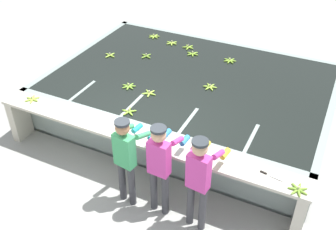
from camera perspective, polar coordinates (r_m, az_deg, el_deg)
ground_plane at (r=6.81m, az=-4.90°, el=-10.10°), size 80.00×80.00×0.00m
wash_tank at (r=8.17m, az=3.25°, el=2.74°), size 5.50×3.84×0.91m
work_ledge at (r=6.50m, az=-4.19°, el=-4.69°), size 5.50×0.45×0.91m
worker_0 at (r=5.93m, az=-6.08°, el=-5.69°), size 0.48×0.74×1.59m
worker_1 at (r=5.74m, az=-1.14°, el=-6.82°), size 0.43×0.72×1.63m
worker_2 at (r=5.53m, az=4.57°, el=-8.78°), size 0.46×0.73×1.64m
banana_bunch_floating_0 at (r=9.32m, az=0.55°, el=10.42°), size 0.28×0.27×0.08m
banana_bunch_floating_1 at (r=8.62m, az=8.96°, el=7.82°), size 0.28×0.27×0.08m
banana_bunch_floating_2 at (r=8.72m, az=-3.18°, el=8.55°), size 0.28×0.28×0.08m
banana_bunch_floating_3 at (r=8.83m, az=3.58°, el=8.88°), size 0.28×0.27×0.08m
banana_bunch_floating_4 at (r=6.89m, az=-5.70°, el=0.50°), size 0.27×0.28×0.08m
banana_bunch_floating_5 at (r=7.37m, az=-2.75°, el=3.19°), size 0.27×0.28×0.08m
banana_bunch_floating_6 at (r=7.62m, az=-5.71°, el=4.18°), size 0.28×0.28×0.08m
banana_bunch_floating_7 at (r=7.60m, az=6.11°, el=4.09°), size 0.28×0.28×0.08m
banana_bunch_floating_8 at (r=8.84m, az=-8.41°, el=8.58°), size 0.28×0.28×0.08m
banana_bunch_floating_9 at (r=9.67m, az=-2.04°, el=11.34°), size 0.27×0.28×0.08m
banana_bunch_floating_10 at (r=9.12m, az=2.96°, el=9.81°), size 0.28×0.27×0.08m
banana_bunch_ledge_0 at (r=6.44m, az=-6.97°, el=-2.37°), size 0.28×0.27×0.08m
banana_bunch_ledge_1 at (r=5.70m, az=18.35°, el=-10.24°), size 0.28×0.28×0.08m
banana_bunch_ledge_2 at (r=7.60m, az=-19.10°, el=2.19°), size 0.28×0.27×0.08m
knife_0 at (r=5.82m, az=14.33°, el=-8.36°), size 0.35×0.08×0.02m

